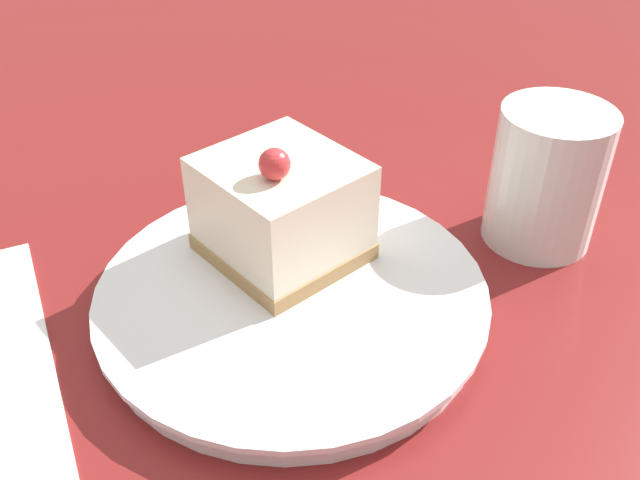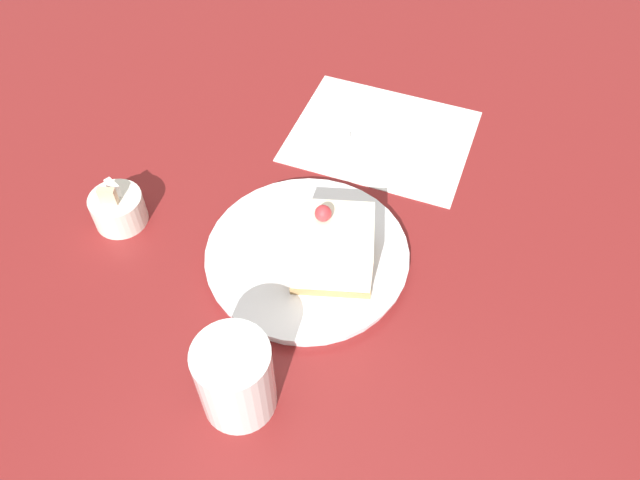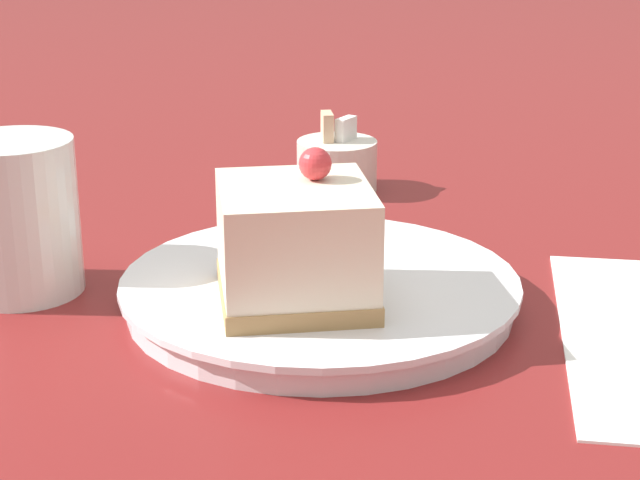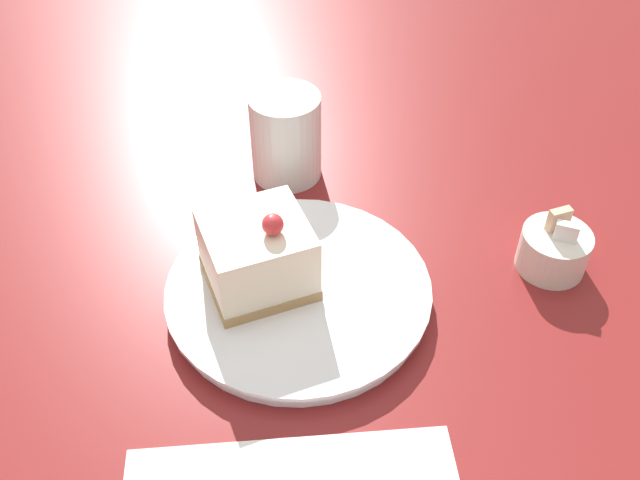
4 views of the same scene
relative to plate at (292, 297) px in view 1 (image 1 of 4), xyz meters
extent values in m
plane|color=maroon|center=(-0.01, -0.01, -0.01)|extent=(4.00, 4.00, 0.00)
cylinder|color=white|center=(0.00, 0.00, 0.00)|extent=(0.22, 0.22, 0.02)
cylinder|color=white|center=(0.00, 0.00, 0.01)|extent=(0.23, 0.23, 0.00)
cube|color=#AD8451|center=(-0.01, -0.03, 0.01)|extent=(0.10, 0.11, 0.01)
cube|color=#EFE5C6|center=(-0.01, -0.03, 0.05)|extent=(0.10, 0.11, 0.05)
sphere|color=red|center=(0.00, -0.02, 0.08)|extent=(0.02, 0.02, 0.02)
cylinder|color=silver|center=(-0.18, -0.01, 0.04)|extent=(0.07, 0.07, 0.09)
camera|label=1|loc=(0.11, 0.30, 0.28)|focal=40.00mm
camera|label=2|loc=(-0.39, -0.18, 0.56)|focal=35.00mm
camera|label=3|loc=(0.11, -0.56, 0.23)|focal=60.00mm
camera|label=4|loc=(0.42, 0.00, 0.46)|focal=40.00mm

